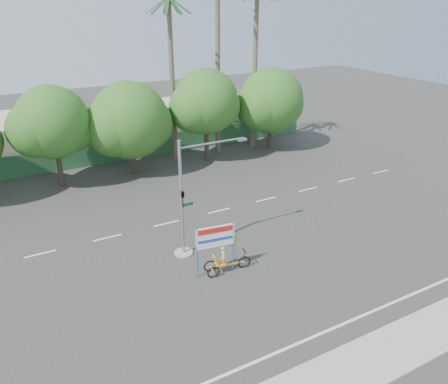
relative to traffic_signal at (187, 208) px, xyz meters
name	(u,v)px	position (x,y,z in m)	size (l,w,h in m)	color
ground	(255,276)	(2.20, -3.98, -2.92)	(120.00, 120.00, 0.00)	#33302D
sidewalk_near	(354,369)	(2.20, -11.48, -2.86)	(50.00, 2.40, 0.12)	gray
fence	(132,149)	(2.20, 17.52, -1.92)	(38.00, 0.08, 2.00)	#336B3D
building_left	(9,141)	(-7.80, 22.02, -0.92)	(12.00, 8.00, 4.00)	beige
building_right	(190,119)	(10.20, 22.02, -1.12)	(14.00, 8.00, 3.60)	beige
tree_left	(52,125)	(-4.85, 14.02, 2.14)	(6.66, 5.60, 8.07)	#473828
tree_center	(129,123)	(1.14, 14.02, 1.55)	(7.62, 6.40, 7.85)	#473828
tree_right	(205,104)	(8.15, 14.02, 2.32)	(6.90, 5.80, 8.36)	#473828
tree_far_right	(271,103)	(15.15, 14.02, 1.73)	(7.38, 6.20, 7.94)	#473828
palm_tall	(218,40)	(10.20, 15.52, 7.55)	(3.73, 3.79, 17.45)	#70604C
palm_mid	(255,50)	(14.20, 15.52, 6.48)	(3.73, 3.79, 15.45)	#70604C
palm_short	(171,62)	(5.70, 15.52, 5.94)	(3.73, 3.79, 14.45)	#70604C
traffic_signal	(187,208)	(0.00, 0.00, 0.00)	(4.72, 1.10, 7.00)	gray
trike_billboard	(221,253)	(0.71, -2.75, -1.67)	(3.13, 0.95, 3.10)	black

